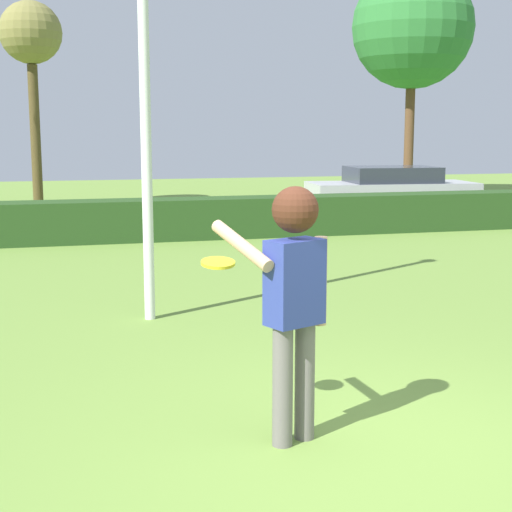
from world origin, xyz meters
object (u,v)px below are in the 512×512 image
object	(u,v)px
parked_car_silver	(392,189)
maple_tree	(413,28)
person	(294,285)
lamppost	(144,37)
bare_elm_tree	(31,39)
frisbee	(218,263)

from	to	relation	value
parked_car_silver	maple_tree	world-z (taller)	maple_tree
person	lamppost	size ratio (longest dim) A/B	0.31
lamppost	parked_car_silver	world-z (taller)	lamppost
parked_car_silver	bare_elm_tree	world-z (taller)	bare_elm_tree
bare_elm_tree	person	bearing A→B (deg)	-83.69
person	maple_tree	distance (m)	20.92
lamppost	maple_tree	world-z (taller)	maple_tree
maple_tree	lamppost	bearing A→B (deg)	-125.75
frisbee	lamppost	world-z (taller)	lamppost
person	maple_tree	xyz separation A→B (m)	(9.75, 18.01, 4.27)
maple_tree	bare_elm_tree	distance (m)	11.73
bare_elm_tree	frisbee	bearing A→B (deg)	-84.93
maple_tree	bare_elm_tree	xyz separation A→B (m)	(-11.70, -0.44, -0.73)
person	maple_tree	bearing A→B (deg)	61.57
person	frisbee	world-z (taller)	person
lamppost	bare_elm_tree	size ratio (longest dim) A/B	1.00
person	parked_car_silver	xyz separation A→B (m)	(6.84, 13.04, -0.42)
bare_elm_tree	lamppost	bearing A→B (deg)	-84.11
lamppost	parked_car_silver	xyz separation A→B (m)	(7.36, 9.29, -2.46)
person	lamppost	xyz separation A→B (m)	(-0.52, 3.75, 2.03)
lamppost	frisbee	bearing A→B (deg)	-88.37
frisbee	bare_elm_tree	distance (m)	17.54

